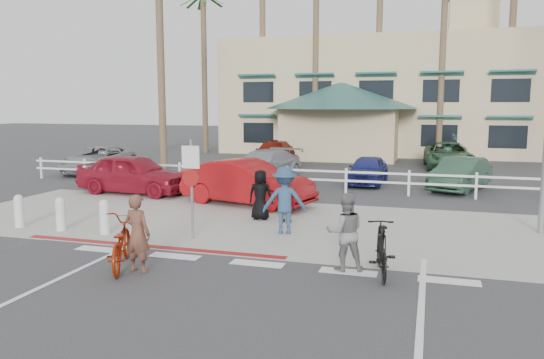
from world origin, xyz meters
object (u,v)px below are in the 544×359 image
(car_white_sedan, at_px, (247,182))
(bike_red, at_px, (120,243))
(sign_post, at_px, (192,184))
(bike_black, at_px, (382,249))
(car_red_compact, at_px, (134,174))

(car_white_sedan, bearing_deg, bike_red, -167.28)
(sign_post, distance_m, car_white_sedan, 4.97)
(sign_post, bearing_deg, bike_red, -99.18)
(bike_red, distance_m, bike_black, 5.51)
(bike_red, relative_size, car_white_sedan, 0.44)
(sign_post, distance_m, bike_black, 5.29)
(car_red_compact, bearing_deg, car_white_sedan, -95.78)
(sign_post, relative_size, bike_black, 1.55)
(bike_red, xyz_separation_m, bike_black, (5.40, 1.08, 0.01))
(bike_red, height_order, bike_black, bike_black)
(sign_post, bearing_deg, bike_black, -17.71)
(bike_black, relative_size, car_red_compact, 0.41)
(bike_red, distance_m, car_white_sedan, 7.59)
(sign_post, height_order, car_red_compact, sign_post)
(sign_post, relative_size, car_white_sedan, 0.61)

